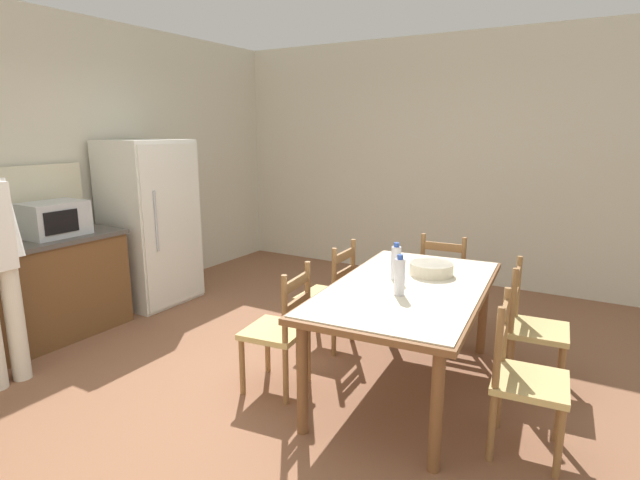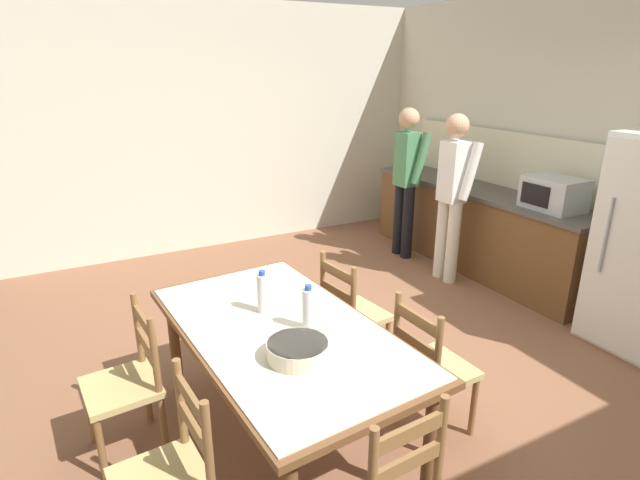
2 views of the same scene
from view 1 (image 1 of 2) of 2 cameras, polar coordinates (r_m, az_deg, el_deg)
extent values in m
plane|color=brown|center=(3.84, -4.81, -15.82)|extent=(8.32, 8.32, 0.00)
cube|color=beige|center=(5.40, -29.06, 7.05)|extent=(6.52, 0.12, 2.90)
cube|color=beige|center=(6.33, 12.42, 8.91)|extent=(0.12, 5.20, 2.90)
cube|color=silver|center=(5.56, -18.90, 1.90)|extent=(0.80, 0.68, 1.72)
cube|color=silver|center=(5.30, -16.40, 1.57)|extent=(0.76, 0.02, 1.65)
cylinder|color=#A5AAB2|center=(5.11, -18.23, 2.04)|extent=(0.02, 0.02, 0.60)
cube|color=#B2B7BC|center=(4.94, -28.17, 2.13)|extent=(0.50, 0.38, 0.30)
cube|color=black|center=(4.75, -27.43, 1.85)|extent=(0.30, 0.01, 0.19)
cylinder|color=brown|center=(2.87, 13.18, -18.48)|extent=(0.07, 0.07, 0.72)
cylinder|color=brown|center=(4.34, 18.12, -7.79)|extent=(0.07, 0.07, 0.72)
cylinder|color=brown|center=(3.11, -2.03, -15.53)|extent=(0.07, 0.07, 0.72)
cylinder|color=brown|center=(4.50, 7.86, -6.52)|extent=(0.07, 0.07, 0.72)
cube|color=brown|center=(3.53, 10.10, -5.53)|extent=(1.91, 1.15, 0.04)
cube|color=beige|center=(3.52, 10.11, -5.16)|extent=(1.84, 1.10, 0.01)
cylinder|color=silver|center=(3.27, 9.08, -4.21)|extent=(0.07, 0.07, 0.24)
cylinder|color=#2D51B2|center=(3.24, 9.16, -1.92)|extent=(0.04, 0.04, 0.03)
cylinder|color=silver|center=(3.60, 8.67, -2.63)|extent=(0.07, 0.07, 0.24)
cylinder|color=#2D51B2|center=(3.57, 8.74, -0.54)|extent=(0.04, 0.04, 0.03)
cylinder|color=beige|center=(3.79, 12.59, -3.22)|extent=(0.32, 0.32, 0.09)
cylinder|color=beige|center=(3.78, 12.62, -2.71)|extent=(0.31, 0.31, 0.02)
cylinder|color=olive|center=(3.10, 25.67, -20.22)|extent=(0.04, 0.04, 0.41)
cylinder|color=olive|center=(3.41, 25.68, -17.06)|extent=(0.04, 0.04, 0.41)
cylinder|color=olive|center=(3.10, 19.03, -19.59)|extent=(0.04, 0.04, 0.41)
cylinder|color=olive|center=(3.42, 19.75, -16.49)|extent=(0.04, 0.04, 0.41)
cube|color=tan|center=(3.15, 22.89, -14.75)|extent=(0.46, 0.44, 0.04)
cylinder|color=olive|center=(2.88, 19.71, -11.54)|extent=(0.04, 0.04, 0.46)
cylinder|color=olive|center=(3.22, 20.38, -9.05)|extent=(0.04, 0.04, 0.46)
cube|color=olive|center=(3.00, 20.25, -7.95)|extent=(0.36, 0.06, 0.07)
cube|color=olive|center=(3.06, 20.03, -10.62)|extent=(0.36, 0.06, 0.07)
cylinder|color=olive|center=(3.83, 25.84, -13.75)|extent=(0.04, 0.04, 0.41)
cylinder|color=olive|center=(4.16, 25.86, -11.65)|extent=(0.04, 0.04, 0.41)
cylinder|color=olive|center=(3.83, 20.64, -13.25)|extent=(0.04, 0.04, 0.41)
cylinder|color=olive|center=(4.16, 21.11, -11.19)|extent=(0.04, 0.04, 0.41)
cube|color=tan|center=(3.91, 23.65, -9.42)|extent=(0.45, 0.43, 0.04)
cylinder|color=olive|center=(3.66, 21.21, -6.51)|extent=(0.04, 0.04, 0.46)
cylinder|color=olive|center=(4.00, 21.64, -4.94)|extent=(0.04, 0.04, 0.46)
cube|color=olive|center=(3.79, 21.59, -3.84)|extent=(0.36, 0.05, 0.07)
cube|color=olive|center=(3.84, 21.41, -6.02)|extent=(0.36, 0.05, 0.07)
cylinder|color=olive|center=(3.90, -6.02, -12.01)|extent=(0.04, 0.04, 0.41)
cylinder|color=olive|center=(3.62, -8.88, -14.12)|extent=(0.04, 0.04, 0.41)
cylinder|color=olive|center=(3.76, -1.37, -12.93)|extent=(0.04, 0.04, 0.41)
cylinder|color=olive|center=(3.47, -3.94, -15.26)|extent=(0.04, 0.04, 0.41)
cube|color=tan|center=(3.59, -5.12, -10.32)|extent=(0.47, 0.45, 0.04)
cylinder|color=olive|center=(3.58, -1.41, -6.05)|extent=(0.04, 0.04, 0.46)
cylinder|color=olive|center=(3.27, -4.07, -7.88)|extent=(0.04, 0.04, 0.46)
cube|color=olive|center=(3.38, -2.70, -4.87)|extent=(0.36, 0.07, 0.07)
cube|color=olive|center=(3.43, -2.67, -7.29)|extent=(0.36, 0.07, 0.07)
cylinder|color=olive|center=(4.98, 16.46, -6.94)|extent=(0.04, 0.04, 0.41)
cylinder|color=olive|center=(5.04, 12.42, -6.44)|extent=(0.04, 0.04, 0.41)
cylinder|color=olive|center=(4.66, 15.68, -8.23)|extent=(0.04, 0.04, 0.41)
cylinder|color=olive|center=(4.73, 11.37, -7.67)|extent=(0.04, 0.04, 0.41)
cube|color=tan|center=(4.78, 14.13, -4.76)|extent=(0.43, 0.45, 0.04)
cylinder|color=olive|center=(4.52, 16.04, -2.58)|extent=(0.04, 0.04, 0.46)
cylinder|color=olive|center=(4.59, 11.63, -2.10)|extent=(0.04, 0.04, 0.46)
cube|color=olive|center=(4.52, 13.90, -0.76)|extent=(0.05, 0.36, 0.07)
cube|color=olive|center=(4.56, 13.80, -2.62)|extent=(0.05, 0.36, 0.07)
cylinder|color=olive|center=(4.57, -0.23, -8.16)|extent=(0.04, 0.04, 0.41)
cylinder|color=olive|center=(4.28, -2.55, -9.66)|extent=(0.04, 0.04, 0.41)
cylinder|color=olive|center=(4.43, 3.69, -8.87)|extent=(0.04, 0.04, 0.41)
cylinder|color=olive|center=(4.13, 1.60, -10.50)|extent=(0.04, 0.04, 0.41)
cube|color=tan|center=(4.27, 0.64, -6.47)|extent=(0.44, 0.42, 0.04)
cylinder|color=olive|center=(4.28, 3.78, -2.94)|extent=(0.04, 0.04, 0.46)
cylinder|color=olive|center=(3.97, 1.64, -4.17)|extent=(0.04, 0.04, 0.46)
cube|color=olive|center=(4.09, 2.77, -1.80)|extent=(0.36, 0.04, 0.07)
cube|color=olive|center=(4.13, 2.75, -3.84)|extent=(0.36, 0.04, 0.07)
cylinder|color=silver|center=(4.31, -31.46, -8.18)|extent=(0.13, 0.13, 0.86)
cylinder|color=white|center=(4.23, -32.09, 2.10)|extent=(0.10, 0.23, 0.58)
camera|label=2|loc=(5.50, 29.74, 14.74)|focal=28.00mm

